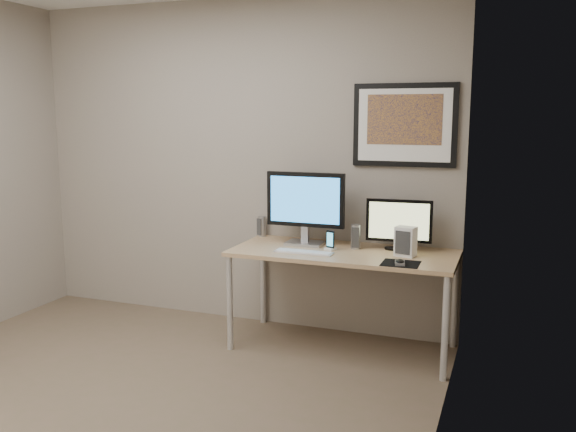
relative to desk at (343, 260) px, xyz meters
name	(u,v)px	position (x,y,z in m)	size (l,w,h in m)	color
floor	(116,406)	(-1.00, -1.35, -0.66)	(3.60, 3.60, 0.00)	brown
room	(149,123)	(-1.00, -0.90, 0.98)	(3.60, 3.60, 3.60)	white
desk	(343,260)	(0.00, 0.00, 0.00)	(1.60, 0.70, 0.73)	olive
framed_art	(404,125)	(0.35, 0.33, 0.96)	(0.75, 0.04, 0.60)	black
monitor_large	(305,205)	(-0.33, 0.11, 0.37)	(0.60, 0.19, 0.55)	#A8A8AD
monitor_tv	(399,223)	(0.36, 0.17, 0.26)	(0.47, 0.12, 0.37)	black
speaker_left	(262,226)	(-0.76, 0.30, 0.15)	(0.06, 0.06, 0.16)	#A8A8AD
speaker_right	(356,237)	(0.06, 0.11, 0.16)	(0.07, 0.07, 0.18)	#A8A8AD
phone_dock	(330,240)	(-0.10, 0.00, 0.14)	(0.07, 0.07, 0.14)	black
keyboard	(304,252)	(-0.25, -0.16, 0.07)	(0.42, 0.11, 0.01)	silver
mousepad	(401,263)	(0.45, -0.23, 0.07)	(0.24, 0.22, 0.00)	black
mouse	(400,262)	(0.45, -0.27, 0.09)	(0.06, 0.10, 0.03)	black
fan_unit	(406,241)	(0.44, 0.00, 0.17)	(0.13, 0.10, 0.21)	silver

